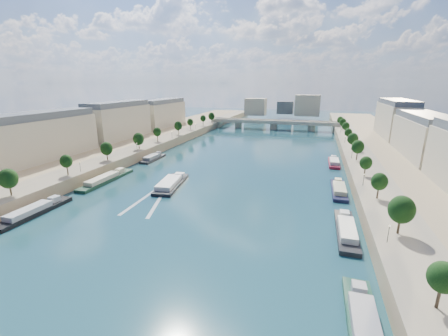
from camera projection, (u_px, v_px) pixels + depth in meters
The scene contains 16 objects.
ground at pixel (229, 174), 132.91m from camera, with size 700.00×700.00×0.00m, color #0C2B35.
quay_left at pixel (93, 157), 152.58m from camera, with size 44.00×520.00×5.00m, color #9E8460.
quay_right at pixel (413, 184), 111.88m from camera, with size 44.00×520.00×5.00m, color #9E8460.
pave_left at pixel (118, 155), 147.64m from camera, with size 14.00×520.00×0.10m, color gray.
pave_right at pixel (370, 175), 115.42m from camera, with size 14.00×520.00×0.10m, color gray.
trees_left at pixel (123, 143), 147.44m from camera, with size 4.80×268.80×8.26m.
trees_right at pixel (363, 155), 123.70m from camera, with size 4.80×268.80×8.26m.
lamps_left at pixel (112, 154), 136.43m from camera, with size 0.36×200.36×4.28m.
lamps_right at pixel (357, 164), 120.54m from camera, with size 0.36×200.36×4.28m.
buildings_left at pixel (86, 126), 163.48m from camera, with size 16.00×226.00×23.20m.
skyline at pixel (287, 106), 329.88m from camera, with size 79.00×42.00×22.00m.
bridge at pixel (274, 123), 261.78m from camera, with size 112.00×12.00×8.15m.
tour_barge at pixel (171, 184), 117.73m from camera, with size 11.02×26.07×3.60m.
wake at pixel (149, 201), 102.65m from camera, with size 11.55×26.03×0.04m.
moored_barges_left at pixel (38, 210), 93.44m from camera, with size 5.00×156.51×3.60m.
moored_barges_right at pixel (347, 232), 79.52m from camera, with size 5.00×166.55×3.60m.
Camera 1 is at (35.39, -22.09, 38.97)m, focal length 24.00 mm.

